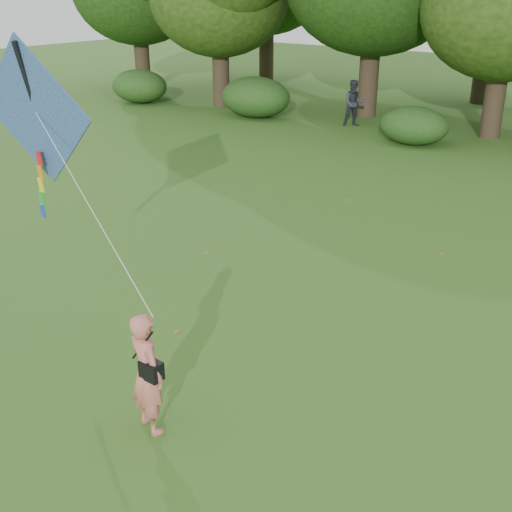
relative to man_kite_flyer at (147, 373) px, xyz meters
The scene contains 7 objects.
ground 1.33m from the man_kite_flyer, 95.06° to the left, with size 100.00×100.00×0.00m, color #265114.
man_kite_flyer is the anchor object (origin of this frame).
bystander_left 21.06m from the man_kite_flyer, 110.93° to the left, with size 0.94×0.73×1.93m, color #292A37.
crossbody_bag 0.17m from the man_kite_flyer, 14.61° to the right, with size 0.43×0.20×0.71m.
flying_kite 5.43m from the man_kite_flyer, 157.37° to the left, with size 5.96×2.24×3.38m.
shrub_band 18.60m from the man_kite_flyer, 92.49° to the left, with size 39.15×3.22×1.88m.
fallen_leaves 4.67m from the man_kite_flyer, 111.95° to the left, with size 11.88×11.50×0.01m.
Camera 1 is at (5.63, -5.99, 5.79)m, focal length 45.00 mm.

